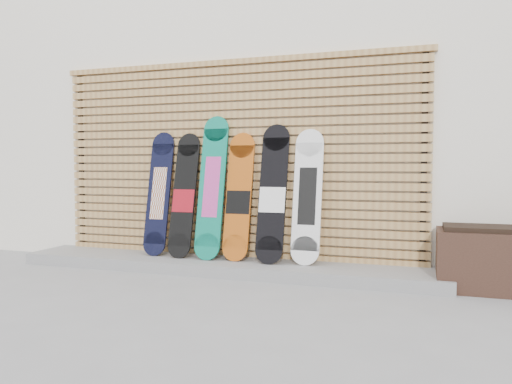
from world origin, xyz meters
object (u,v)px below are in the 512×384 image
snowboard_4 (273,194)px  snowboard_3 (239,197)px  snowboard_5 (307,196)px  snowboard_0 (159,193)px  snowboard_2 (212,187)px  snowboard_1 (184,196)px

snowboard_4 → snowboard_3: bearing=176.7°
snowboard_3 → snowboard_5: 0.75m
snowboard_5 → snowboard_3: bearing=-179.0°
snowboard_4 → snowboard_5: snowboard_4 is taller
snowboard_3 → snowboard_5: (0.75, 0.01, 0.02)m
snowboard_0 → snowboard_2: 0.67m
snowboard_0 → snowboard_2: bearing=-2.0°
snowboard_4 → snowboard_5: size_ratio=1.04×
snowboard_3 → snowboard_4: 0.39m
snowboard_1 → snowboard_4: bearing=-0.3°
snowboard_0 → snowboard_5: size_ratio=1.00×
snowboard_3 → snowboard_2: bearing=-176.7°
snowboard_0 → snowboard_1: bearing=-3.9°
snowboard_0 → snowboard_3: 0.97m
snowboard_1 → snowboard_5: (1.39, 0.03, 0.02)m
snowboard_2 → snowboard_5: bearing=1.7°
snowboard_5 → snowboard_0: bearing=-179.7°
snowboard_1 → snowboard_4: (1.03, -0.01, 0.04)m
snowboard_5 → snowboard_1: bearing=-178.8°
snowboard_3 → snowboard_0: bearing=179.7°
snowboard_1 → snowboard_5: 1.39m
snowboard_3 → snowboard_5: bearing=1.0°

